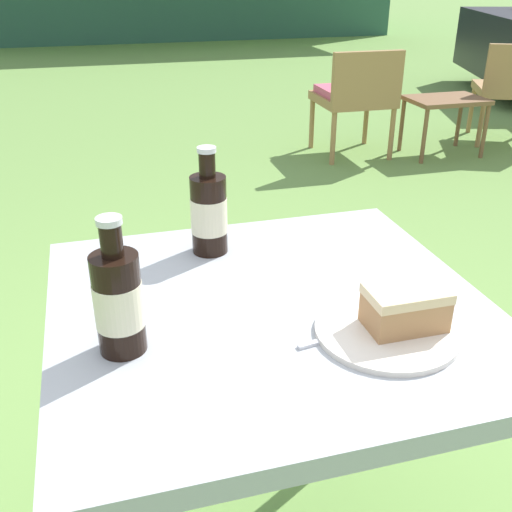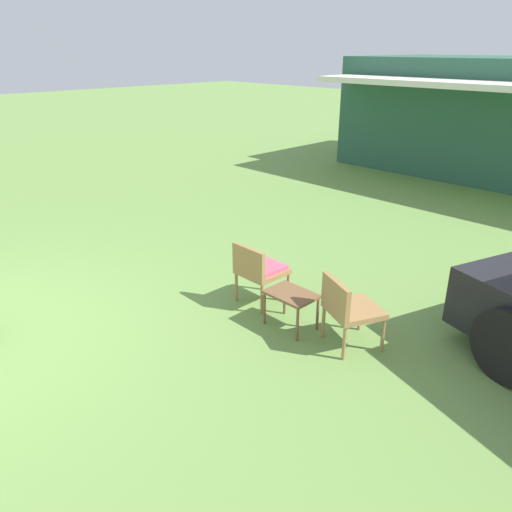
% 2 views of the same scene
% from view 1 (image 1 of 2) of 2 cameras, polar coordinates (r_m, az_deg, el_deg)
% --- Properties ---
extents(wicker_chair_cushioned, '(0.50, 0.50, 0.75)m').
position_cam_1_polar(wicker_chair_cushioned, '(4.40, 9.51, 15.01)').
color(wicker_chair_cushioned, '#9E7547').
rests_on(wicker_chair_cushioned, ground_plane).
extents(garden_side_table, '(0.53, 0.38, 0.41)m').
position_cam_1_polar(garden_side_table, '(4.60, 17.61, 13.52)').
color(garden_side_table, brown).
rests_on(garden_side_table, ground_plane).
extents(patio_table, '(0.79, 0.75, 0.73)m').
position_cam_1_polar(patio_table, '(1.13, 1.38, -7.95)').
color(patio_table, '#9EA3A8').
rests_on(patio_table, ground_plane).
extents(cake_on_plate, '(0.24, 0.24, 0.08)m').
position_cam_1_polar(cake_on_plate, '(1.03, 13.29, -5.74)').
color(cake_on_plate, silver).
rests_on(cake_on_plate, patio_table).
extents(cola_bottle_near, '(0.08, 0.08, 0.23)m').
position_cam_1_polar(cola_bottle_near, '(1.25, -4.51, 4.17)').
color(cola_bottle_near, black).
rests_on(cola_bottle_near, patio_table).
extents(cola_bottle_far, '(0.08, 0.08, 0.23)m').
position_cam_1_polar(cola_bottle_far, '(0.95, -12.98, -4.18)').
color(cola_bottle_far, black).
rests_on(cola_bottle_far, patio_table).
extents(fork, '(0.17, 0.04, 0.01)m').
position_cam_1_polar(fork, '(1.01, 8.46, -7.42)').
color(fork, silver).
rests_on(fork, patio_table).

